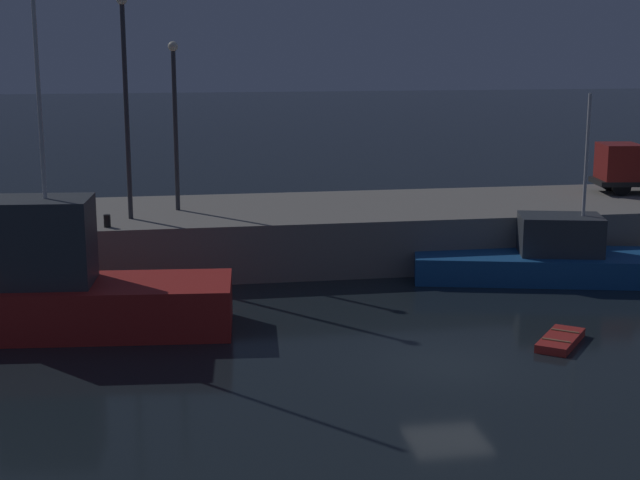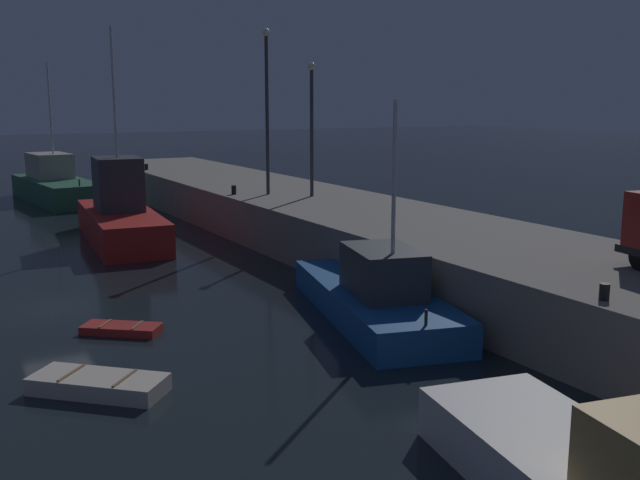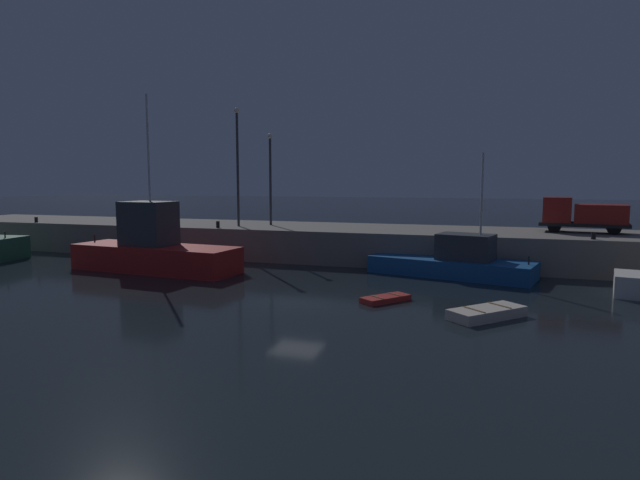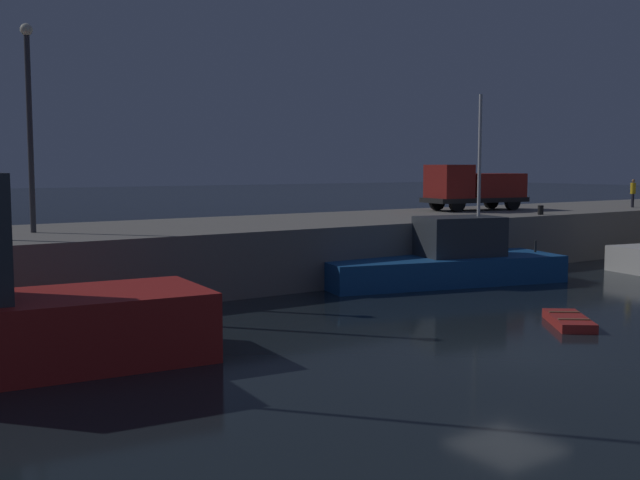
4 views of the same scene
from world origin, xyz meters
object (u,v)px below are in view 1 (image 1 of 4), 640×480
Objects in this scene: lamp_post_east at (175,112)px; bollard_east at (107,221)px; fishing_trawler_red at (542,258)px; fishing_boat_white at (56,291)px; lamp_post_west at (126,92)px; rowboat_white_mid at (560,340)px.

lamp_post_east reaches higher than bollard_east.
bollard_east is (-18.05, 2.01, 1.82)m from fishing_trawler_red.
fishing_boat_white reaches higher than lamp_post_east.
lamp_post_west reaches higher than bollard_east.
fishing_trawler_red is 1.16× the size of lamp_post_west.
lamp_post_west is at bearing 139.31° from rowboat_white_mid.
fishing_trawler_red is 8.99m from rowboat_white_mid.
rowboat_white_mid is (-2.86, -8.49, -0.75)m from fishing_trawler_red.
rowboat_white_mid is at bearing -14.28° from fishing_boat_white.
bollard_east is at bearing 76.74° from fishing_boat_white.
lamp_post_east is 14.30× the size of bollard_east.
lamp_post_west is 17.94× the size of bollard_east.
bollard_east is at bearing 145.33° from rowboat_white_mid.
rowboat_white_mid is 0.36× the size of lamp_post_east.
fishing_boat_white is 23.13× the size of bollard_east.
fishing_boat_white is 12.04m from lamp_post_east.
fishing_trawler_red is 18.25m from bollard_east.
bollard_east is (-2.95, -3.57, -4.12)m from lamp_post_east.
bollard_east is (-15.18, 10.50, 2.57)m from rowboat_white_mid.
rowboat_white_mid is 0.29× the size of lamp_post_west.
lamp_post_east is at bearing 50.41° from bollard_east.
lamp_post_west reaches higher than fishing_boat_white.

